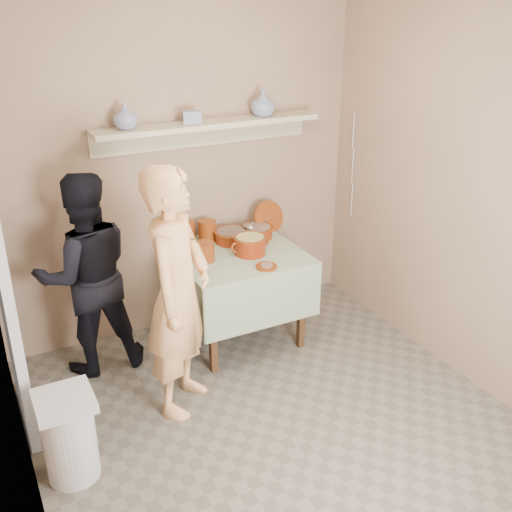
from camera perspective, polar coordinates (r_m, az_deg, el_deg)
ground at (r=4.02m, az=3.16°, el=-16.84°), size 3.50×3.50×0.00m
tile_panel at (r=3.91m, az=-22.92°, el=-2.66°), size 0.06×0.70×2.00m
plate_stack_a at (r=4.79m, az=-6.77°, el=2.14°), size 0.15×0.15×0.21m
plate_stack_b at (r=4.88m, az=-4.68°, el=2.43°), size 0.14×0.14×0.17m
bowl_stack at (r=4.50m, az=-4.90°, el=0.39°), size 0.15×0.15×0.15m
empty_bowl at (r=4.67m, az=-6.01°, el=0.54°), size 0.15×0.15×0.04m
propped_lid at (r=5.07m, az=1.22°, el=3.74°), size 0.29×0.14×0.27m
vase_right at (r=4.85m, az=0.67°, el=14.36°), size 0.22×0.22×0.21m
vase_left at (r=4.46m, az=-12.36°, el=12.86°), size 0.24×0.24×0.19m
ceramic_box at (r=4.60m, az=-6.11°, el=13.01°), size 0.16×0.13×0.10m
person_cook at (r=3.88m, az=-7.42°, el=-3.55°), size 0.71×0.73×1.69m
person_helper at (r=4.47m, az=-15.84°, el=-1.76°), size 0.75×0.59×1.52m
room_shell at (r=3.22m, az=3.81°, el=5.51°), size 3.04×3.54×2.62m
serving_table at (r=4.73m, az=-1.88°, el=-0.90°), size 0.97×0.97×0.76m
cazuela_meat_a at (r=4.85m, az=-2.29°, el=2.00°), size 0.30×0.30×0.10m
cazuela_meat_b at (r=4.93m, az=0.05°, el=2.39°), size 0.28×0.28×0.10m
ladle at (r=4.85m, az=-0.45°, el=2.68°), size 0.08×0.26×0.19m
cazuela_rice at (r=4.61m, az=-0.57°, el=1.18°), size 0.33×0.25×0.14m
front_plate at (r=4.40m, az=1.00°, el=-1.00°), size 0.16×0.16×0.03m
wall_shelf at (r=4.72m, az=-4.62°, el=12.16°), size 1.80×0.25×0.21m
trash_bin at (r=3.74m, az=-17.36°, el=-16.06°), size 0.32×0.32×0.56m
electrical_cord at (r=5.29m, az=9.19°, el=8.49°), size 0.01×0.05×0.90m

